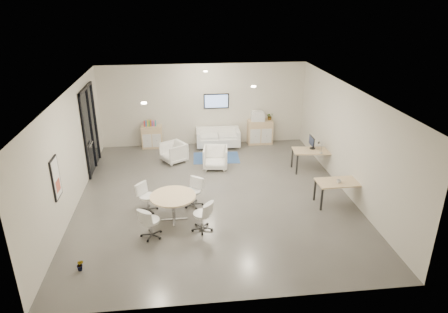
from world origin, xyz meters
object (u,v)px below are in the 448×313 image
sideboard_right (260,132)px  armchair_left (174,151)px  desk_front (341,184)px  loveseat (218,138)px  desk_rear (314,152)px  armchair_right (215,157)px  round_table (173,198)px  sideboard_left (152,137)px

sideboard_right → armchair_left: sideboard_right is taller
sideboard_right → desk_front: sideboard_right is taller
loveseat → desk_rear: loveseat is taller
armchair_right → desk_front: size_ratio=0.60×
armchair_left → armchair_right: size_ratio=0.94×
armchair_right → desk_rear: 3.36m
sideboard_right → round_table: sideboard_right is taller
sideboard_left → round_table: sideboard_left is taller
sideboard_right → armchair_left: 3.76m
desk_front → sideboard_left: bearing=135.7°
loveseat → desk_front: bearing=-57.5°
desk_rear → armchair_right: bearing=176.5°
loveseat → round_table: same height
desk_rear → sideboard_right: bearing=121.1°
round_table → armchair_left: bearing=90.0°
sideboard_left → desk_rear: size_ratio=0.61×
armchair_left → desk_front: armchair_left is taller
armchair_left → sideboard_left: bearing=177.6°
sideboard_right → desk_rear: bearing=-64.9°
armchair_left → desk_front: 6.01m
sideboard_left → loveseat: (2.58, -0.20, -0.10)m
sideboard_left → loveseat: size_ratio=0.52×
sideboard_right → round_table: size_ratio=0.81×
sideboard_right → loveseat: bearing=-174.5°
desk_rear → desk_front: desk_rear is taller
sideboard_left → sideboard_right: (4.29, -0.03, 0.05)m
sideboard_right → round_table: bearing=-122.0°
sideboard_left → round_table: size_ratio=0.73×
armchair_left → desk_front: (4.74, -3.68, 0.25)m
sideboard_left → armchair_right: (2.28, -2.25, -0.02)m
armchair_left → armchair_right: 1.61m
armchair_right → desk_rear: size_ratio=0.57×
armchair_left → desk_front: bearing=20.9°
armchair_right → sideboard_right: bearing=55.8°
sideboard_right → desk_rear: size_ratio=0.67×
armchair_right → desk_rear: bearing=-1.6°
round_table → desk_rear: bearing=30.1°
armchair_left → sideboard_right: bearing=82.1°
armchair_left → desk_rear: bearing=43.6°
armchair_right → sideboard_left: bearing=143.3°
sideboard_right → desk_front: 5.33m
armchair_right → loveseat: bearing=89.7°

